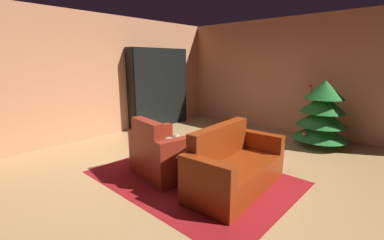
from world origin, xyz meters
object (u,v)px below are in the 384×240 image
Objects in this scene: book_stack_on_table at (194,148)px; armchair_red at (163,155)px; couch_red at (234,168)px; bookshelf_unit at (162,89)px; bottle_on_table at (205,147)px; coffee_table at (193,154)px; decorated_tree at (322,114)px.

armchair_red is at bearing -164.98° from book_stack_on_table.
bookshelf_unit is at bearing 153.06° from couch_red.
bottle_on_table is (-0.40, -0.16, 0.26)m from couch_red.
book_stack_on_table is at bearing 15.02° from armchair_red.
coffee_table is at bearing 162.60° from book_stack_on_table.
armchair_red reaches higher than bottle_on_table.
bookshelf_unit is 3.98m from decorated_tree.
bottle_on_table is at bearing 28.79° from book_stack_on_table.
bookshelf_unit reaches higher than armchair_red.
decorated_tree reaches higher than coffee_table.
book_stack_on_table is (0.52, 0.14, 0.20)m from armchair_red.
bottle_on_table is at bearing 20.17° from coffee_table.
bottle_on_table is (3.16, -1.97, -0.44)m from bookshelf_unit.
bookshelf_unit is 1.51× the size of decorated_tree.
bookshelf_unit is 3.39m from armchair_red.
couch_red is (1.06, 0.38, -0.03)m from armchair_red.
bottle_on_table reaches higher than coffee_table.
armchair_red is 3.46m from decorated_tree.
armchair_red is 0.73m from bottle_on_table.
coffee_table is at bearing -105.92° from decorated_tree.
coffee_table is 2.81× the size of bottle_on_table.
couch_red reaches higher than coffee_table.
couch_red is 2.83m from decorated_tree.
armchair_red is 4.69× the size of bottle_on_table.
couch_red is 2.56× the size of coffee_table.
coffee_table is 0.23m from bottle_on_table.
decorated_tree is (1.35, 3.16, 0.37)m from armchair_red.
bookshelf_unit is 1.90× the size of armchair_red.
coffee_table is 0.12m from book_stack_on_table.
bookshelf_unit is 4.05m from couch_red.
armchair_red reaches higher than coffee_table.
armchair_red is 0.52m from coffee_table.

